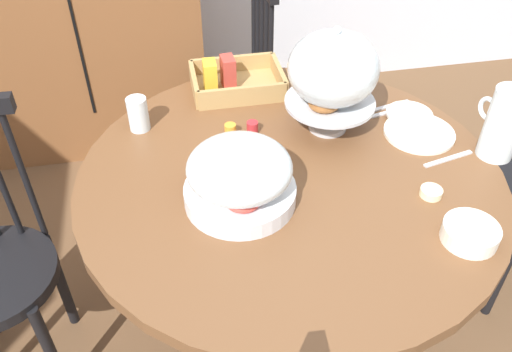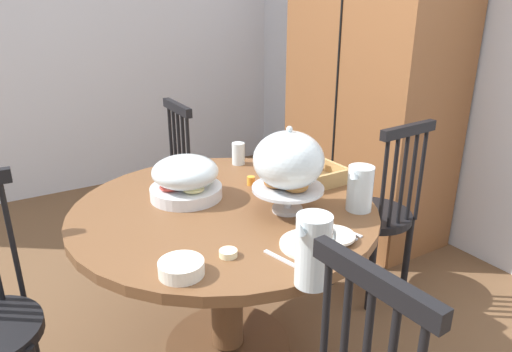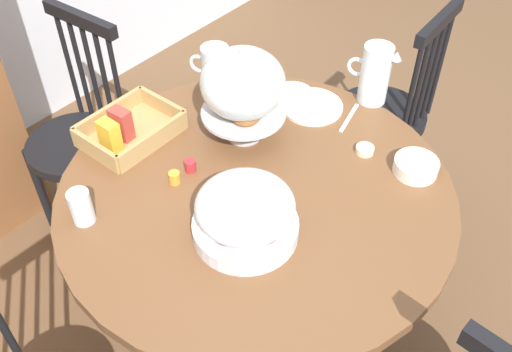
# 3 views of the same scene
# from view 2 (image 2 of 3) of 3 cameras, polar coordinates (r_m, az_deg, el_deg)

# --- Properties ---
(wall_back) EXTENTS (4.80, 0.06, 2.60)m
(wall_back) POSITION_cam_2_polar(r_m,az_deg,el_deg) (2.99, 28.05, 14.25)
(wall_back) COLOR silver
(wall_back) RESTS_ON ground_plane
(wall_left) EXTENTS (0.06, 4.32, 2.60)m
(wall_left) POSITION_cam_2_polar(r_m,az_deg,el_deg) (4.13, -17.12, 16.89)
(wall_left) COLOR silver
(wall_left) RESTS_ON ground_plane
(wooden_armoire) EXTENTS (1.18, 0.60, 1.96)m
(wooden_armoire) POSITION_cam_2_polar(r_m,az_deg,el_deg) (3.17, 13.73, 10.50)
(wooden_armoire) COLOR brown
(wooden_armoire) RESTS_ON ground_plane
(dining_table) EXTENTS (1.23, 1.23, 0.74)m
(dining_table) POSITION_cam_2_polar(r_m,az_deg,el_deg) (1.98, -3.74, -9.15)
(dining_table) COLOR brown
(dining_table) RESTS_ON ground_plane
(windsor_chair_near_window) EXTENTS (0.40, 0.40, 0.97)m
(windsor_chair_near_window) POSITION_cam_2_polar(r_m,az_deg,el_deg) (2.79, -11.60, -2.13)
(windsor_chair_near_window) COLOR black
(windsor_chair_near_window) RESTS_ON ground_plane
(windsor_chair_far_side) EXTENTS (0.40, 0.40, 0.97)m
(windsor_chair_far_side) POSITION_cam_2_polar(r_m,az_deg,el_deg) (2.54, 14.52, -4.76)
(windsor_chair_far_side) COLOR black
(windsor_chair_far_side) RESTS_ON ground_plane
(pastry_stand_with_dome) EXTENTS (0.28, 0.28, 0.34)m
(pastry_stand_with_dome) POSITION_cam_2_polar(r_m,az_deg,el_deg) (1.77, 4.00, 1.56)
(pastry_stand_with_dome) COLOR silver
(pastry_stand_with_dome) RESTS_ON dining_table
(fruit_platter_covered) EXTENTS (0.30, 0.30, 0.18)m
(fruit_platter_covered) POSITION_cam_2_polar(r_m,az_deg,el_deg) (1.95, -8.60, -0.29)
(fruit_platter_covered) COLOR silver
(fruit_platter_covered) RESTS_ON dining_table
(orange_juice_pitcher) EXTENTS (0.10, 0.18, 0.18)m
(orange_juice_pitcher) POSITION_cam_2_polar(r_m,az_deg,el_deg) (1.87, 12.57, -1.70)
(orange_juice_pitcher) COLOR silver
(orange_juice_pitcher) RESTS_ON dining_table
(milk_pitcher) EXTENTS (0.10, 0.19, 0.22)m
(milk_pitcher) POSITION_cam_2_polar(r_m,az_deg,el_deg) (1.36, 6.99, -9.37)
(milk_pitcher) COLOR silver
(milk_pitcher) RESTS_ON dining_table
(cereal_basket) EXTENTS (0.32, 0.24, 0.12)m
(cereal_basket) POSITION_cam_2_polar(r_m,az_deg,el_deg) (2.19, 6.20, 0.71)
(cereal_basket) COLOR tan
(cereal_basket) RESTS_ON dining_table
(china_plate_large) EXTENTS (0.22, 0.22, 0.01)m
(china_plate_large) POSITION_cam_2_polar(r_m,az_deg,el_deg) (1.60, 6.84, -8.28)
(china_plate_large) COLOR white
(china_plate_large) RESTS_ON dining_table
(china_plate_small) EXTENTS (0.15, 0.15, 0.01)m
(china_plate_small) POSITION_cam_2_polar(r_m,az_deg,el_deg) (1.65, 9.43, -7.16)
(china_plate_small) COLOR white
(china_plate_small) RESTS_ON china_plate_large
(cereal_bowl) EXTENTS (0.14, 0.14, 0.04)m
(cereal_bowl) POSITION_cam_2_polar(r_m,az_deg,el_deg) (1.45, -9.10, -11.02)
(cereal_bowl) COLOR white
(cereal_bowl) RESTS_ON dining_table
(drinking_glass) EXTENTS (0.06, 0.06, 0.11)m
(drinking_glass) POSITION_cam_2_polar(r_m,az_deg,el_deg) (2.34, -2.17, 2.75)
(drinking_glass) COLOR silver
(drinking_glass) RESTS_ON dining_table
(butter_dish) EXTENTS (0.06, 0.06, 0.02)m
(butter_dish) POSITION_cam_2_polar(r_m,az_deg,el_deg) (1.53, -3.41, -9.38)
(butter_dish) COLOR beige
(butter_dish) RESTS_ON dining_table
(jam_jar_strawberry) EXTENTS (0.04, 0.04, 0.04)m
(jam_jar_strawberry) POSITION_cam_2_polar(r_m,az_deg,el_deg) (2.03, 0.40, -1.19)
(jam_jar_strawberry) COLOR #B7282D
(jam_jar_strawberry) RESTS_ON dining_table
(jam_jar_apricot) EXTENTS (0.04, 0.04, 0.04)m
(jam_jar_apricot) POSITION_cam_2_polar(r_m,az_deg,el_deg) (2.09, -0.62, -0.58)
(jam_jar_apricot) COLOR orange
(jam_jar_apricot) RESTS_ON dining_table
(table_knife) EXTENTS (0.17, 0.05, 0.01)m
(table_knife) POSITION_cam_2_polar(r_m,az_deg,el_deg) (1.70, 9.83, -6.70)
(table_knife) COLOR silver
(table_knife) RESTS_ON dining_table
(dinner_fork) EXTENTS (0.17, 0.05, 0.01)m
(dinner_fork) POSITION_cam_2_polar(r_m,az_deg,el_deg) (1.73, 10.42, -6.37)
(dinner_fork) COLOR silver
(dinner_fork) RESTS_ON dining_table
(soup_spoon) EXTENTS (0.17, 0.05, 0.01)m
(soup_spoon) POSITION_cam_2_polar(r_m,az_deg,el_deg) (1.51, 3.43, -10.24)
(soup_spoon) COLOR silver
(soup_spoon) RESTS_ON dining_table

